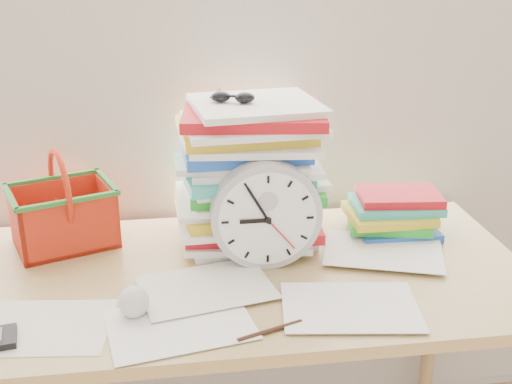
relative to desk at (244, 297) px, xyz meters
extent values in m
cube|color=silver|center=(0.00, 0.40, 0.67)|extent=(4.00, 0.04, 2.70)
cube|color=beige|center=(0.00, 0.38, 0.62)|extent=(2.40, 0.01, 2.50)
cube|color=#A8894F|center=(0.00, 0.00, 0.06)|extent=(1.40, 0.70, 0.03)
cylinder|color=#A8894F|center=(-0.65, 0.30, -0.32)|extent=(0.04, 0.04, 0.72)
cylinder|color=#A8894F|center=(0.65, 0.30, -0.32)|extent=(0.04, 0.04, 0.72)
cylinder|color=#ACACAC|center=(0.06, 0.02, 0.21)|extent=(0.27, 0.05, 0.27)
sphere|color=silver|center=(-0.26, -0.17, 0.11)|extent=(0.07, 0.07, 0.07)
cylinder|color=black|center=(0.02, -0.27, 0.08)|extent=(0.14, 0.06, 0.01)
camera|label=1|loc=(-0.17, -1.38, 0.82)|focal=45.00mm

